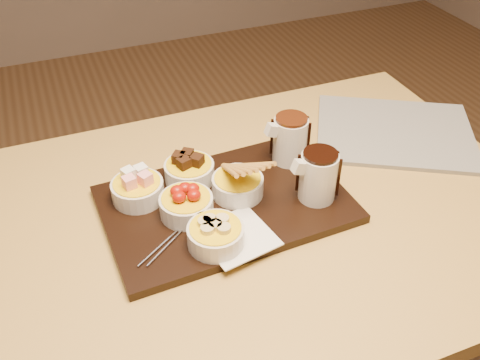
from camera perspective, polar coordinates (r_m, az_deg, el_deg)
name	(u,v)px	position (r m, az deg, el deg)	size (l,w,h in m)	color
dining_table	(237,251)	(1.09, -0.31, -7.57)	(1.20, 0.80, 0.75)	#B89144
serving_board	(226,204)	(1.03, -1.55, -2.60)	(0.46, 0.30, 0.02)	black
napkin	(237,237)	(0.95, -0.33, -6.05)	(0.12, 0.12, 0.00)	white
bowl_marshmallows	(138,191)	(1.04, -10.85, -1.12)	(0.10, 0.10, 0.04)	beige
bowl_cake	(189,172)	(1.07, -5.42, 0.86)	(0.10, 0.10, 0.04)	beige
bowl_strawberries	(186,206)	(0.99, -5.73, -2.77)	(0.10, 0.10, 0.04)	beige
bowl_biscotti	(238,186)	(1.03, -0.25, -0.65)	(0.10, 0.10, 0.04)	beige
bowl_bananas	(216,236)	(0.93, -2.60, -5.98)	(0.10, 0.10, 0.04)	beige
pitcher_dark_chocolate	(318,177)	(1.02, 8.33, 0.34)	(0.07, 0.07, 0.10)	silver
pitcher_milk_chocolate	(290,140)	(1.11, 5.37, 4.25)	(0.07, 0.07, 0.10)	silver
fondue_skewers	(186,222)	(0.98, -5.74, -4.48)	(0.26, 0.03, 0.01)	silver
newspaper	(395,132)	(1.29, 16.18, 4.94)	(0.35, 0.28, 0.01)	beige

